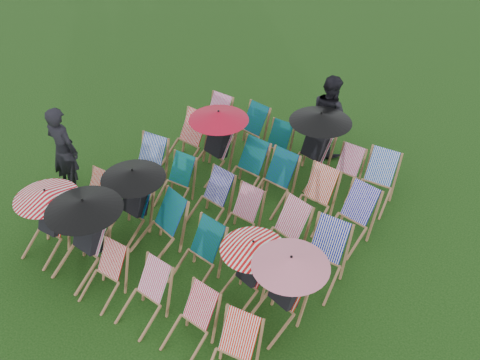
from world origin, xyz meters
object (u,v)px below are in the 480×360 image
Objects in this scene: person_left at (63,150)px; person_rear at (329,114)px; deckchair_29 at (376,181)px; deckchair_0 at (46,220)px; deckchair_5 at (231,356)px.

person_rear is at bearing -133.32° from person_left.
deckchair_0 is at bearing -137.07° from deckchair_29.
deckchair_0 is at bearing 125.66° from person_left.
deckchair_0 is 6.05m from person_rear.
person_left is (-5.16, 1.42, 0.46)m from deckchair_5.
person_rear reaches higher than deckchair_0.
person_rear is (-1.64, 1.04, 0.40)m from deckchair_29.
deckchair_0 is 4.04m from deckchair_5.
person_rear reaches higher than deckchair_5.
deckchair_29 is (3.90, 4.57, -0.18)m from deckchair_0.
person_rear is (-1.77, 5.71, 0.43)m from deckchair_5.
person_rear is (3.39, 4.29, -0.03)m from person_left.
person_left is 1.03× the size of person_rear.
person_left is (-5.03, -3.25, 0.43)m from deckchair_29.
deckchair_5 is 5.37m from person_left.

